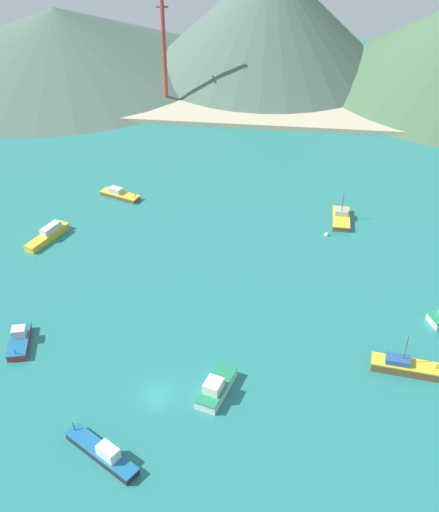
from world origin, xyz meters
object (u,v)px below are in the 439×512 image
Objects in this scene: fishing_boat_6 at (119,194)px; fishing_boat_7 at (103,453)px; radio_tower at (164,46)px; fishing_boat_0 at (216,388)px; fishing_boat_5 at (404,366)px; fishing_boat_2 at (341,218)px; fishing_boat_3 at (48,235)px; buoy_0 at (326,235)px; fishing_boat_1 at (19,340)px.

fishing_boat_6 is 0.83× the size of fishing_boat_7.
fishing_boat_7 is 0.34× the size of radio_tower.
fishing_boat_0 is 0.80× the size of fishing_boat_7.
fishing_boat_5 is 42.15m from fishing_boat_7.
fishing_boat_3 is at bearing -166.43° from fishing_boat_2.
fishing_boat_6 is (-44.35, 3.83, -0.03)m from fishing_boat_2.
buoy_0 is at bearing 62.40° from fishing_boat_7.
fishing_boat_2 reaches higher than fishing_boat_6.
fishing_boat_7 is (22.95, -45.34, -0.06)m from fishing_boat_3.
fishing_boat_7 reaches higher than fishing_boat_1.
fishing_boat_5 is at bearing -23.43° from fishing_boat_3.
fishing_boat_7 is at bearing -63.15° from fishing_boat_3.
fishing_boat_5 reaches higher than fishing_boat_0.
fishing_boat_1 is 0.96× the size of fishing_boat_2.
fishing_boat_6 is 0.28× the size of radio_tower.
radio_tower reaches higher than buoy_0.
radio_tower reaches higher than fishing_boat_6.
fishing_boat_5 reaches higher than fishing_boat_7.
fishing_boat_6 is at bearing 140.23° from fishing_boat_5.
fishing_boat_0 is at bearing -43.68° from fishing_boat_3.
buoy_0 is 0.03× the size of radio_tower.
fishing_boat_5 is at bearing -39.77° from fishing_boat_6.
fishing_boat_5 reaches higher than fishing_boat_2.
fishing_boat_6 is 63.60m from fishing_boat_7.
fishing_boat_7 reaches higher than fishing_boat_6.
fishing_boat_2 is at bearing 40.14° from fishing_boat_1.
fishing_boat_2 is 65.64m from fishing_boat_7.
fishing_boat_2 is (18.22, 46.36, -0.32)m from fishing_boat_0.
fishing_boat_1 reaches higher than fishing_boat_3.
fishing_boat_0 is at bearing 44.33° from fishing_boat_7.
fishing_boat_2 is 9.48× the size of buoy_0.
fishing_boat_0 is at bearing -11.46° from fishing_boat_1.
fishing_boat_1 is 0.79× the size of fishing_boat_5.
fishing_boat_3 is (-5.44, 27.49, 0.11)m from fishing_boat_1.
fishing_boat_7 is (-30.35, -58.21, 0.16)m from fishing_boat_2.
fishing_boat_0 is at bearing -164.05° from fishing_boat_5.
fishing_boat_2 is 44.51m from fishing_boat_6.
buoy_0 is at bearing 37.71° from fishing_boat_1.
fishing_boat_3 is 0.32× the size of radio_tower.
radio_tower is at bearing 89.95° from fishing_boat_6.
fishing_boat_3 is (-53.29, -12.87, 0.21)m from fishing_boat_2.
fishing_boat_1 is at bearing -178.68° from fishing_boat_5.
fishing_boat_2 is 71.89m from radio_tower.
radio_tower is (3.55, 94.98, 14.82)m from fishing_boat_1.
fishing_boat_0 reaches higher than fishing_boat_3.
fishing_boat_6 reaches higher than buoy_0.
fishing_boat_3 is 11.77× the size of buoy_0.
fishing_boat_7 is at bearing -77.28° from fishing_boat_6.
fishing_boat_6 is at bearing 175.07° from fishing_boat_2.
fishing_boat_6 is at bearing 117.50° from fishing_boat_0.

